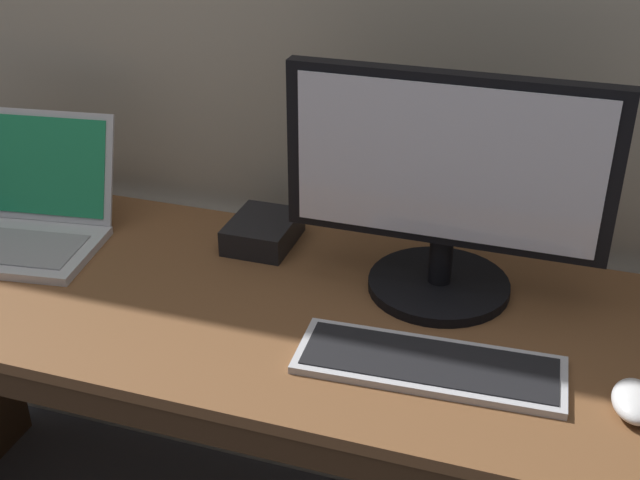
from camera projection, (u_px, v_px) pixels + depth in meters
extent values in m
cube|color=brown|center=(255.00, 303.00, 1.47)|extent=(1.76, 0.61, 0.02)
cube|color=#3D2716|center=(184.00, 421.00, 1.24)|extent=(1.69, 0.02, 0.05)
cube|color=silver|center=(19.00, 248.00, 1.61)|extent=(0.33, 0.25, 0.02)
cube|color=#959599|center=(15.00, 247.00, 1.60)|extent=(0.27, 0.17, 0.00)
cube|color=silver|center=(45.00, 166.00, 1.69)|extent=(0.31, 0.13, 0.22)
cube|color=#23935B|center=(44.00, 166.00, 1.68)|extent=(0.28, 0.11, 0.19)
cylinder|color=black|center=(439.00, 285.00, 1.49)|extent=(0.26, 0.26, 0.02)
cylinder|color=black|center=(441.00, 258.00, 1.46)|extent=(0.04, 0.04, 0.09)
cube|color=black|center=(447.00, 161.00, 1.35)|extent=(0.56, 0.03, 0.30)
cube|color=silver|center=(445.00, 165.00, 1.34)|extent=(0.51, 0.00, 0.27)
cube|color=#BCBCC1|center=(429.00, 365.00, 1.28)|extent=(0.43, 0.16, 0.01)
cube|color=black|center=(429.00, 361.00, 1.28)|extent=(0.40, 0.14, 0.00)
ellipsoid|color=white|center=(635.00, 401.00, 1.18)|extent=(0.07, 0.10, 0.04)
cube|color=black|center=(263.00, 232.00, 1.64)|extent=(0.13, 0.16, 0.05)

